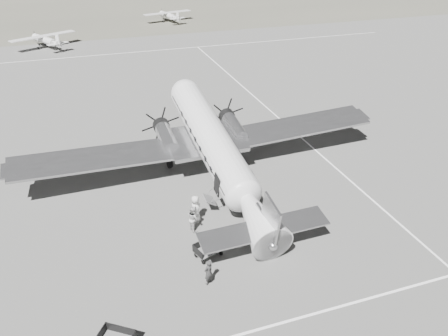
{
  "coord_description": "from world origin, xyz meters",
  "views": [
    {
      "loc": [
        -6.25,
        -27.25,
        17.19
      ],
      "look_at": [
        2.24,
        -2.05,
        2.2
      ],
      "focal_mm": 35.0,
      "sensor_mm": 36.0,
      "label": 1
    }
  ],
  "objects_px": {
    "baggage_cart_near": "(208,250)",
    "passenger": "(196,209)",
    "ground_crew": "(209,272)",
    "ramp_agent": "(193,218)",
    "light_plane_left": "(46,41)",
    "dc3_airliner": "(215,148)",
    "light_plane_right": "(169,17)"
  },
  "relations": [
    {
      "from": "light_plane_right",
      "to": "ground_crew",
      "type": "relative_size",
      "value": 6.24
    },
    {
      "from": "ground_crew",
      "to": "ramp_agent",
      "type": "xyz_separation_m",
      "value": [
        0.48,
        4.89,
        0.08
      ]
    },
    {
      "from": "dc3_airliner",
      "to": "ramp_agent",
      "type": "distance_m",
      "value": 6.46
    },
    {
      "from": "light_plane_left",
      "to": "ramp_agent",
      "type": "bearing_deg",
      "value": -108.13
    },
    {
      "from": "light_plane_left",
      "to": "light_plane_right",
      "type": "xyz_separation_m",
      "value": [
        22.62,
        14.23,
        -0.06
      ]
    },
    {
      "from": "light_plane_right",
      "to": "dc3_airliner",
      "type": "bearing_deg",
      "value": -113.87
    },
    {
      "from": "light_plane_right",
      "to": "passenger",
      "type": "bearing_deg",
      "value": -115.62
    },
    {
      "from": "light_plane_left",
      "to": "ground_crew",
      "type": "distance_m",
      "value": 57.8
    },
    {
      "from": "baggage_cart_near",
      "to": "ramp_agent",
      "type": "height_order",
      "value": "ramp_agent"
    },
    {
      "from": "light_plane_left",
      "to": "baggage_cart_near",
      "type": "height_order",
      "value": "light_plane_left"
    },
    {
      "from": "dc3_airliner",
      "to": "light_plane_right",
      "type": "xyz_separation_m",
      "value": [
        9.78,
        61.09,
        -1.75
      ]
    },
    {
      "from": "dc3_airliner",
      "to": "ramp_agent",
      "type": "relative_size",
      "value": 16.66
    },
    {
      "from": "light_plane_left",
      "to": "baggage_cart_near",
      "type": "relative_size",
      "value": 6.22
    },
    {
      "from": "baggage_cart_near",
      "to": "passenger",
      "type": "height_order",
      "value": "passenger"
    },
    {
      "from": "ramp_agent",
      "to": "baggage_cart_near",
      "type": "bearing_deg",
      "value": 173.84
    },
    {
      "from": "light_plane_right",
      "to": "ground_crew",
      "type": "height_order",
      "value": "light_plane_right"
    },
    {
      "from": "baggage_cart_near",
      "to": "ramp_agent",
      "type": "xyz_separation_m",
      "value": [
        -0.15,
        2.75,
        0.4
      ]
    },
    {
      "from": "light_plane_right",
      "to": "ground_crew",
      "type": "xyz_separation_m",
      "value": [
        -13.42,
        -71.29,
        -0.23
      ]
    },
    {
      "from": "light_plane_right",
      "to": "baggage_cart_near",
      "type": "xyz_separation_m",
      "value": [
        -12.79,
        -69.14,
        -0.55
      ]
    },
    {
      "from": "dc3_airliner",
      "to": "ground_crew",
      "type": "relative_size",
      "value": 18.41
    },
    {
      "from": "baggage_cart_near",
      "to": "dc3_airliner",
      "type": "bearing_deg",
      "value": 50.92
    },
    {
      "from": "light_plane_left",
      "to": "ramp_agent",
      "type": "relative_size",
      "value": 5.97
    },
    {
      "from": "light_plane_right",
      "to": "passenger",
      "type": "relative_size",
      "value": 5.11
    },
    {
      "from": "light_plane_left",
      "to": "dc3_airliner",
      "type": "bearing_deg",
      "value": -103.32
    },
    {
      "from": "dc3_airliner",
      "to": "light_plane_left",
      "type": "relative_size",
      "value": 2.79
    },
    {
      "from": "baggage_cart_near",
      "to": "ground_crew",
      "type": "height_order",
      "value": "ground_crew"
    },
    {
      "from": "light_plane_left",
      "to": "passenger",
      "type": "distance_m",
      "value": 52.3
    },
    {
      "from": "dc3_airliner",
      "to": "ground_crew",
      "type": "xyz_separation_m",
      "value": [
        -3.64,
        -10.2,
        -1.98
      ]
    },
    {
      "from": "baggage_cart_near",
      "to": "ramp_agent",
      "type": "relative_size",
      "value": 0.96
    },
    {
      "from": "dc3_airliner",
      "to": "passenger",
      "type": "relative_size",
      "value": 15.07
    },
    {
      "from": "dc3_airliner",
      "to": "baggage_cart_near",
      "type": "relative_size",
      "value": 17.35
    },
    {
      "from": "ground_crew",
      "to": "ramp_agent",
      "type": "distance_m",
      "value": 4.92
    }
  ]
}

